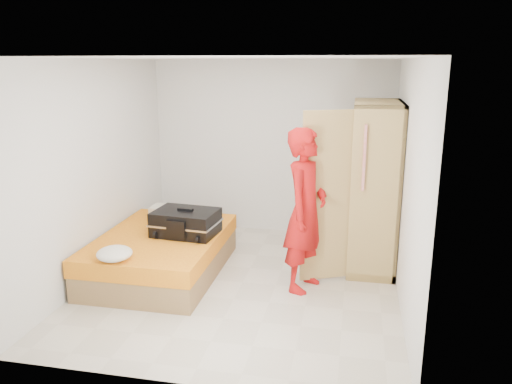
% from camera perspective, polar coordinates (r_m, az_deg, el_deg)
% --- Properties ---
extents(room, '(4.00, 4.02, 2.60)m').
position_cam_1_polar(room, '(5.65, -1.62, 1.75)').
color(room, beige).
rests_on(room, ground).
extents(bed, '(1.42, 2.02, 0.50)m').
position_cam_1_polar(bed, '(6.36, -10.70, -6.94)').
color(bed, olive).
rests_on(bed, ground).
extents(wardrobe, '(1.12, 1.42, 2.10)m').
position_cam_1_polar(wardrobe, '(6.41, 12.91, 0.15)').
color(wardrobe, tan).
rests_on(wardrobe, ground).
extents(person, '(0.63, 0.79, 1.87)m').
position_cam_1_polar(person, '(5.66, 5.69, -2.12)').
color(person, red).
rests_on(person, ground).
extents(suitcase, '(0.82, 0.64, 0.33)m').
position_cam_1_polar(suitcase, '(6.20, -8.04, -3.48)').
color(suitcase, black).
rests_on(suitcase, bed).
extents(round_cushion, '(0.38, 0.38, 0.14)m').
position_cam_1_polar(round_cushion, '(5.59, -15.87, -6.78)').
color(round_cushion, silver).
rests_on(round_cushion, bed).
extents(pillow, '(0.59, 0.31, 0.11)m').
position_cam_1_polar(pillow, '(7.07, -9.59, -2.09)').
color(pillow, silver).
rests_on(pillow, bed).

